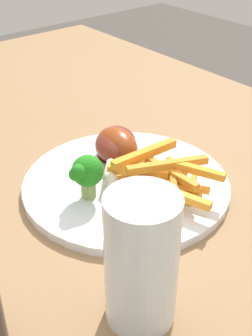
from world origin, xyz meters
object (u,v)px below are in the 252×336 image
(carrot_fries_pile, at_px, (162,175))
(water_glass, at_px, (141,261))
(dining_table, at_px, (87,219))
(dinner_plate, at_px, (126,184))
(broccoli_floret_front, at_px, (87,173))
(chicken_drumstick_near, at_px, (115,146))
(chicken_drumstick_far, at_px, (119,146))

(carrot_fries_pile, distance_m, water_glass, 0.20)
(dining_table, xyz_separation_m, dinner_plate, (-0.07, -0.02, 0.09))
(carrot_fries_pile, bearing_deg, dining_table, 22.07)
(broccoli_floret_front, xyz_separation_m, carrot_fries_pile, (-0.04, -0.09, -0.02))
(broccoli_floret_front, distance_m, water_glass, 0.19)
(broccoli_floret_front, bearing_deg, carrot_fries_pile, -116.90)
(chicken_drumstick_near, bearing_deg, water_glass, 146.74)
(dinner_plate, distance_m, broccoli_floret_front, 0.08)
(dinner_plate, bearing_deg, chicken_drumstick_far, -29.67)
(dining_table, xyz_separation_m, broccoli_floret_front, (-0.07, 0.04, 0.14))
(chicken_drumstick_far, bearing_deg, water_glass, 145.60)
(dining_table, bearing_deg, carrot_fries_pile, -157.93)
(chicken_drumstick_near, relative_size, water_glass, 0.90)
(dinner_plate, bearing_deg, chicken_drumstick_near, -24.98)
(water_glass, bearing_deg, carrot_fries_pile, -48.95)
(broccoli_floret_front, height_order, chicken_drumstick_far, broccoli_floret_front)
(dinner_plate, distance_m, water_glass, 0.22)
(broccoli_floret_front, relative_size, carrot_fries_pile, 0.39)
(dinner_plate, height_order, chicken_drumstick_near, chicken_drumstick_near)
(broccoli_floret_front, relative_size, chicken_drumstick_near, 0.47)
(dinner_plate, xyz_separation_m, carrot_fries_pile, (-0.04, -0.03, 0.03))
(broccoli_floret_front, bearing_deg, chicken_drumstick_near, -58.39)
(dining_table, distance_m, water_glass, 0.31)
(chicken_drumstick_near, bearing_deg, broccoli_floret_front, 121.61)
(dinner_plate, distance_m, chicken_drumstick_near, 0.07)
(water_glass, bearing_deg, broccoli_floret_front, -19.67)
(dining_table, relative_size, chicken_drumstick_far, 10.48)
(dining_table, height_order, carrot_fries_pile, carrot_fries_pile)
(carrot_fries_pile, height_order, water_glass, water_glass)
(broccoli_floret_front, height_order, carrot_fries_pile, broccoli_floret_front)
(chicken_drumstick_near, bearing_deg, carrot_fries_pile, 179.92)
(broccoli_floret_front, bearing_deg, dining_table, -31.61)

